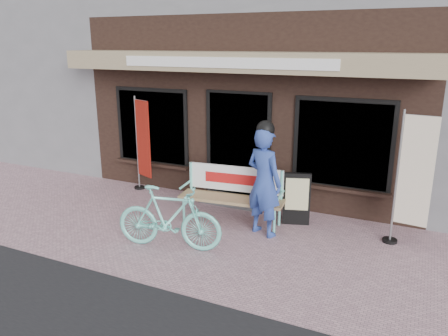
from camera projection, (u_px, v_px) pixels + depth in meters
The scene contains 9 objects.
ground at pixel (189, 238), 7.14m from camera, with size 70.00×70.00×0.00m, color #BD909C.
storefront at pixel (287, 46), 10.63m from camera, with size 7.00×6.77×6.00m.
neighbor_left_near at pixel (46, 39), 14.51m from camera, with size 10.00×7.00×6.40m, color slate.
bench at pixel (233, 191), 7.65m from camera, with size 1.88×0.67×0.99m.
person at pixel (264, 180), 7.06m from camera, with size 0.76×0.63×1.92m.
bicycle at pixel (169, 218), 6.68m from camera, with size 0.47×1.67×1.00m, color #73E2D1.
nobori_red at pixel (142, 144), 9.14m from camera, with size 0.59×0.34×2.02m.
nobori_cream at pixel (412, 179), 6.59m from camera, with size 0.63×0.26×2.14m.
menu_stand at pixel (297, 198), 7.57m from camera, with size 0.47×0.23×0.93m.
Camera 1 is at (3.29, -5.68, 3.08)m, focal length 35.00 mm.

